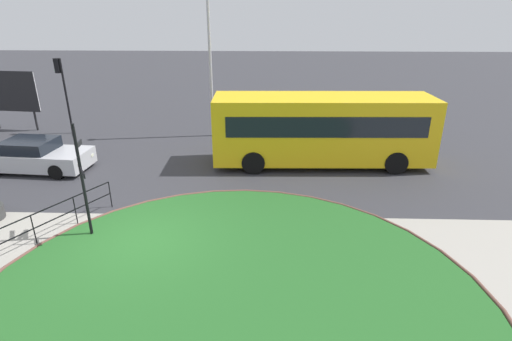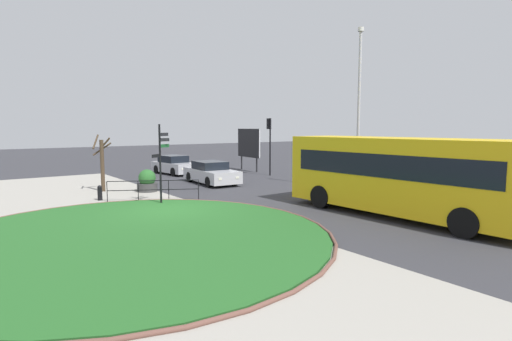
% 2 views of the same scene
% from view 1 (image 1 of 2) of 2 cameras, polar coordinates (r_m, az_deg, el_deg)
% --- Properties ---
extents(ground, '(120.00, 120.00, 0.00)m').
position_cam_1_polar(ground, '(12.78, -15.94, -10.01)').
color(ground, '#333338').
extents(sidewalk_paving, '(32.00, 7.80, 0.02)m').
position_cam_1_polar(sidewalk_paving, '(11.16, -19.17, -15.62)').
color(sidewalk_paving, '#9E998E').
rests_on(sidewalk_paving, ground).
extents(grass_island, '(12.67, 12.67, 0.10)m').
position_cam_1_polar(grass_island, '(10.05, -3.72, -18.70)').
color(grass_island, '#235B23').
rests_on(grass_island, ground).
extents(grass_kerb_ring, '(12.98, 12.98, 0.11)m').
position_cam_1_polar(grass_kerb_ring, '(10.05, -3.72, -18.68)').
color(grass_kerb_ring, brown).
rests_on(grass_kerb_ring, ground).
extents(signpost_directional, '(0.72, 1.12, 3.67)m').
position_cam_1_polar(signpost_directional, '(12.82, -23.76, -0.38)').
color(signpost_directional, black).
rests_on(signpost_directional, ground).
extents(railing_grass_edge, '(2.09, 3.79, 1.00)m').
position_cam_1_polar(railing_grass_edge, '(13.96, -26.92, -5.76)').
color(railing_grass_edge, black).
rests_on(railing_grass_edge, ground).
extents(bus_yellow, '(9.65, 2.84, 3.11)m').
position_cam_1_polar(bus_yellow, '(18.05, 9.47, 5.94)').
color(bus_yellow, yellow).
rests_on(bus_yellow, ground).
extents(car_far_lane, '(4.72, 2.24, 1.39)m').
position_cam_1_polar(car_far_lane, '(19.93, -29.12, 1.83)').
color(car_far_lane, '#B7B7BC').
rests_on(car_far_lane, ground).
extents(traffic_light_near, '(0.49, 0.31, 4.17)m').
position_cam_1_polar(traffic_light_near, '(24.73, -26.14, 11.63)').
color(traffic_light_near, black).
rests_on(traffic_light_near, ground).
extents(lamppost_tall, '(0.32, 0.32, 8.96)m').
position_cam_1_polar(lamppost_tall, '(21.72, -6.67, 17.14)').
color(lamppost_tall, '#B7B7BC').
rests_on(lamppost_tall, ground).
extents(billboard_left, '(3.41, 0.51, 3.41)m').
position_cam_1_polar(billboard_left, '(27.16, -31.80, 9.51)').
color(billboard_left, black).
rests_on(billboard_left, ground).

